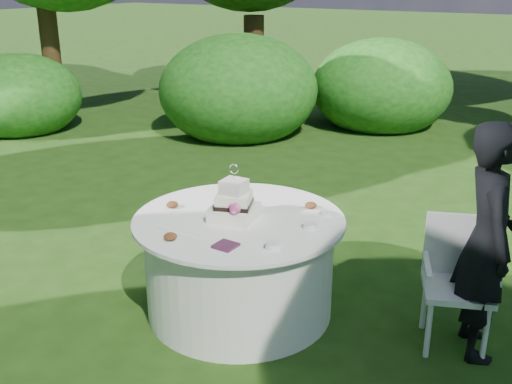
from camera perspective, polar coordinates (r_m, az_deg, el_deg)
ground at (r=4.73m, az=-1.54°, el=-11.11°), size 80.00×80.00×0.00m
napkins at (r=3.93m, az=-2.91°, el=-5.12°), size 0.14×0.14×0.02m
feather_plume at (r=4.15m, az=-7.03°, el=-3.88°), size 0.48×0.07×0.01m
guest at (r=4.19m, az=21.15°, el=-4.47°), size 0.61×0.70×1.61m
table at (r=4.55m, az=-1.59°, el=-6.91°), size 1.56×1.56×0.77m
cake at (r=4.32m, az=-2.09°, el=-1.22°), size 0.36×0.36×0.42m
chair at (r=4.37m, az=18.59°, el=-7.27°), size 0.59×0.59×0.90m
votives at (r=4.36m, az=2.88°, el=-2.32°), size 0.96×0.90×0.04m
petal_cups at (r=4.38m, az=-3.47°, el=-2.16°), size 0.98×1.12×0.05m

